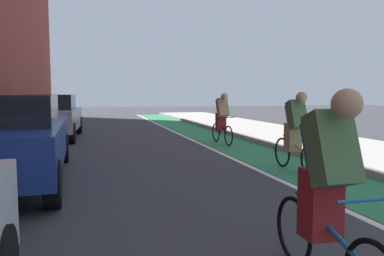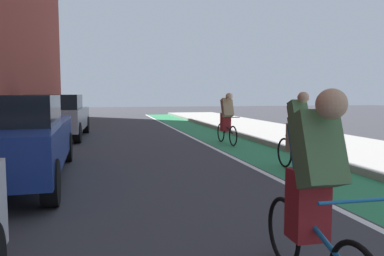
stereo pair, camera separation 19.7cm
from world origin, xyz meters
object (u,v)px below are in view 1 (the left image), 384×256
at_px(parked_sedan_blue, 7,138).
at_px(cyclist_mid, 295,130).
at_px(cyclist_trailing, 222,117).
at_px(parked_sedan_silver, 50,116).
at_px(cyclist_lead, 327,185).

xyz_separation_m(parked_sedan_blue, cyclist_mid, (5.33, -0.38, 0.06)).
height_order(cyclist_mid, cyclist_trailing, cyclist_mid).
distance_m(cyclist_mid, cyclist_trailing, 4.40).
height_order(parked_sedan_blue, cyclist_trailing, cyclist_trailing).
bearing_deg(cyclist_mid, parked_sedan_blue, 175.95).
relative_size(parked_sedan_blue, parked_sedan_silver, 1.09).
distance_m(parked_sedan_silver, cyclist_lead, 11.81).
bearing_deg(cyclist_lead, parked_sedan_silver, 105.62).
bearing_deg(cyclist_lead, cyclist_mid, 62.82).
xyz_separation_m(parked_sedan_blue, cyclist_trailing, (5.33, 4.02, 0.06)).
bearing_deg(parked_sedan_silver, cyclist_trailing, -27.62).
bearing_deg(parked_sedan_silver, cyclist_mid, -53.42).
distance_m(parked_sedan_blue, cyclist_mid, 5.34).
xyz_separation_m(parked_sedan_silver, cyclist_trailing, (5.33, -2.79, 0.06)).
height_order(parked_sedan_silver, cyclist_lead, cyclist_lead).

